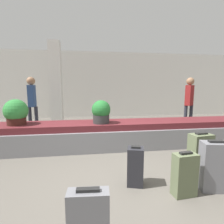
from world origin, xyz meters
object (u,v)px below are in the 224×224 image
Objects in this scene: suitcase_2 at (214,166)px; suitcase_4 at (135,166)px; pillar at (56,84)px; suitcase_1 at (185,175)px; suitcase_3 at (200,153)px; potted_plant_1 at (101,112)px; traveler_1 at (32,99)px; potted_plant_0 at (16,112)px; traveler_0 at (189,99)px; suitcase_0 at (89,217)px.

suitcase_2 is 1.21× the size of suitcase_4.
pillar reaches higher than suitcase_2.
suitcase_1 is (2.49, -4.90, -1.29)m from pillar.
suitcase_3 is 1.29× the size of potted_plant_1.
pillar is at bearing 128.02° from suitcase_4.
potted_plant_1 is at bearing 118.29° from suitcase_4.
traveler_1 is at bearing 139.81° from potted_plant_1.
potted_plant_0 is 0.33× the size of traveler_0.
pillar reaches higher than suitcase_1.
potted_plant_1 is (1.50, -2.85, -0.69)m from pillar.
traveler_0 and traveler_1 have the same top height.
traveler_0 reaches higher than suitcase_4.
potted_plant_1 is 0.31× the size of traveler_0.
potted_plant_1 is (1.97, -0.11, -0.01)m from potted_plant_0.
traveler_0 is 1.00× the size of traveler_1.
pillar is 5.46m from suitcase_3.
suitcase_0 is 0.32× the size of traveler_1.
potted_plant_1 is at bearing 132.08° from suitcase_3.
suitcase_3 is at bearing 35.35° from suitcase_0.
suitcase_1 is 1.01× the size of suitcase_4.
potted_plant_0 is at bearing 176.83° from potted_plant_1.
pillar is at bearing 119.37° from suitcase_3.
suitcase_1 reaches higher than suitcase_4.
pillar is 5.73× the size of potted_plant_1.
suitcase_4 is 4.33m from traveler_1.
pillar is 1.75× the size of traveler_1.
suitcase_1 is 1.07× the size of potted_plant_0.
suitcase_3 is 2.26m from potted_plant_1.
potted_plant_0 is at bearing 149.96° from suitcase_3.
potted_plant_1 is (-1.65, 1.44, 0.56)m from suitcase_3.
traveler_1 is at bearing -40.43° from traveler_0.
suitcase_2 is (1.82, 0.64, 0.09)m from suitcase_0.
suitcase_0 is at bearing -158.34° from traveler_1.
traveler_1 is (-0.12, 1.65, 0.18)m from potted_plant_0.
traveler_1 is at bearing -118.41° from pillar.
suitcase_1 is 4.16m from traveler_0.
suitcase_3 is at bearing 27.48° from suitcase_4.
suitcase_0 is 0.32× the size of traveler_0.
pillar is 5.38× the size of potted_plant_0.
suitcase_2 is 4.08m from potted_plant_0.
suitcase_2 is at bearing -113.73° from suitcase_3.
pillar is 5.76m from suitcase_0.
suitcase_0 is 1.18m from suitcase_4.
suitcase_1 is at bearing -143.80° from suitcase_3.
potted_plant_1 is at bearing 110.28° from suitcase_1.
traveler_0 is at bearing -17.23° from pillar.
pillar reaches higher than suitcase_3.
suitcase_0 is 1.03× the size of potted_plant_1.
suitcase_0 is 0.80× the size of suitcase_3.
suitcase_4 is 0.34× the size of traveler_1.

